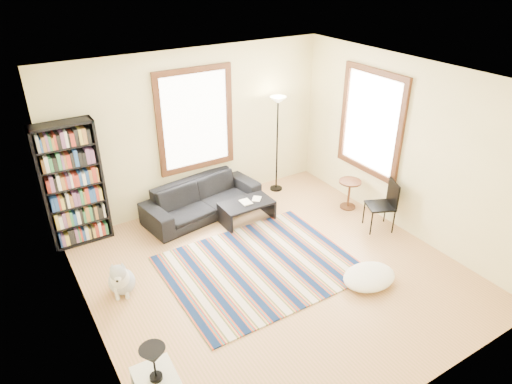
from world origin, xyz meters
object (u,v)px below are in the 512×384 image
sofa (202,199)px  floor_lamp (277,145)px  coffee_table (247,211)px  floor_cushion (369,277)px  folding_chair (380,206)px  side_table (349,194)px  bookshelf (73,185)px  dog (121,275)px

sofa → floor_lamp: 1.76m
coffee_table → floor_cushion: coffee_table is taller
coffee_table → folding_chair: bearing=-38.0°
floor_lamp → side_table: bearing=-61.0°
sofa → floor_cushion: sofa is taller
bookshelf → folding_chair: bookshelf is taller
sofa → dog: (-1.85, -1.30, -0.02)m
floor_cushion → coffee_table: bearing=104.5°
sofa → dog: size_ratio=3.73×
sofa → coffee_table: 0.83m
sofa → side_table: sofa is taller
floor_lamp → folding_chair: (0.66, -2.08, -0.50)m
coffee_table → sofa: bearing=132.2°
sofa → bookshelf: bearing=163.6°
bookshelf → side_table: bearing=-18.5°
coffee_table → folding_chair: folding_chair is taller
sofa → coffee_table: size_ratio=2.32×
coffee_table → side_table: (1.80, -0.58, 0.09)m
bookshelf → floor_cushion: (3.17, -3.23, -0.90)m
floor_lamp → dog: 3.82m
coffee_table → dog: dog is taller
floor_lamp → side_table: 1.61m
floor_cushion → floor_lamp: floor_lamp is taller
side_table → floor_cushion: bearing=-124.0°
sofa → coffee_table: (0.55, -0.61, -0.12)m
coffee_table → floor_lamp: 1.50m
bookshelf → floor_cushion: 4.61m
bookshelf → floor_lamp: size_ratio=1.08×
side_table → folding_chair: (-0.05, -0.79, 0.16)m
bookshelf → coffee_table: bookshelf is taller
sofa → folding_chair: folding_chair is taller
floor_cushion → dog: bearing=151.3°
bookshelf → coffee_table: 2.83m
floor_lamp → folding_chair: 2.24m
floor_cushion → dog: size_ratio=1.44×
floor_lamp → floor_cushion: bearing=-99.0°
side_table → dog: bearing=-178.4°
floor_lamp → folding_chair: bearing=-72.3°
floor_lamp → dog: (-3.50, -1.40, -0.65)m
sofa → floor_cushion: 3.18m
floor_cushion → floor_lamp: size_ratio=0.43×
bookshelf → floor_lamp: 3.66m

